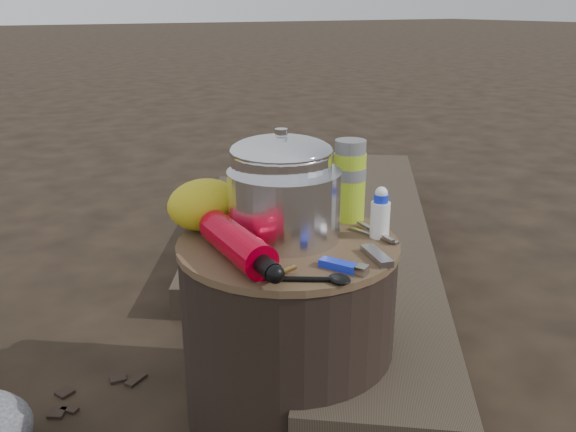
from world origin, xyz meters
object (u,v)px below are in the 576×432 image
log_main (374,249)px  camping_pot (281,184)px  stump (288,330)px  thermos (349,181)px  fuel_bottle (237,244)px  travel_mug (283,189)px

log_main → camping_pot: size_ratio=9.75×
stump → camping_pot: bearing=73.7°
camping_pot → thermos: bearing=-2.4°
fuel_bottle → camping_pot: bearing=33.4°
thermos → travel_mug: bearing=129.0°
travel_mug → fuel_bottle: bearing=-136.3°
log_main → stump: bearing=-104.6°
log_main → camping_pot: (-0.62, -0.45, 0.44)m
camping_pot → travel_mug: size_ratio=1.94×
camping_pot → thermos: camping_pot is taller
thermos → log_main: bearing=45.5°
log_main → thermos: (-0.45, -0.46, 0.43)m
stump → camping_pot: camping_pot is taller
thermos → stump: bearing=-165.1°
stump → log_main: bearing=38.5°
log_main → thermos: 0.77m
stump → fuel_bottle: size_ratio=1.62×
stump → travel_mug: bearing=63.2°
camping_pot → travel_mug: 0.15m
stump → log_main: size_ratio=0.22×
fuel_bottle → thermos: (0.32, 0.09, 0.06)m
log_main → fuel_bottle: bearing=-107.9°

